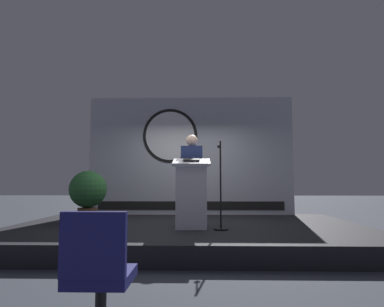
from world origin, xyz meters
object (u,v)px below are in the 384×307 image
(audience_chair_left, at_px, (98,267))
(potted_plant, at_px, (88,192))
(speaker_person, at_px, (192,178))
(podium, at_px, (191,194))
(microphone_stand, at_px, (221,198))

(audience_chair_left, bearing_deg, potted_plant, 110.09)
(speaker_person, distance_m, potted_plant, 1.98)
(speaker_person, bearing_deg, podium, -89.25)
(microphone_stand, bearing_deg, speaker_person, 130.59)
(microphone_stand, xyz_separation_m, audience_chair_left, (-1.06, -3.20, -0.32))
(potted_plant, distance_m, audience_chair_left, 4.10)
(podium, height_order, microphone_stand, microphone_stand)
(speaker_person, bearing_deg, audience_chair_left, -98.47)
(podium, bearing_deg, microphone_stand, -11.38)
(potted_plant, bearing_deg, speaker_person, -1.56)
(audience_chair_left, bearing_deg, podium, 80.22)
(podium, distance_m, speaker_person, 0.55)
(speaker_person, xyz_separation_m, microphone_stand, (0.50, -0.58, -0.34))
(speaker_person, relative_size, potted_plant, 1.68)
(potted_plant, bearing_deg, audience_chair_left, -69.91)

